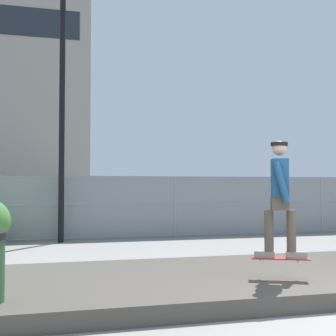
{
  "coord_description": "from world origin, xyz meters",
  "views": [
    {
      "loc": [
        -3.73,
        -4.42,
        1.56
      ],
      "look_at": [
        -1.22,
        5.17,
        1.95
      ],
      "focal_mm": 48.97,
      "sensor_mm": 36.0,
      "label": 1
    }
  ],
  "objects_px": {
    "skateboard": "(280,259)",
    "street_lamp": "(62,78)",
    "skater": "(280,192)",
    "parked_car_mid": "(194,205)"
  },
  "relations": [
    {
      "from": "skateboard",
      "to": "street_lamp",
      "type": "distance_m",
      "value": 8.72
    },
    {
      "from": "skater",
      "to": "street_lamp",
      "type": "relative_size",
      "value": 0.22
    },
    {
      "from": "skater",
      "to": "skateboard",
      "type": "bearing_deg",
      "value": -90.0
    },
    {
      "from": "skater",
      "to": "street_lamp",
      "type": "distance_m",
      "value": 8.32
    },
    {
      "from": "parked_car_mid",
      "to": "street_lamp",
      "type": "bearing_deg",
      "value": -145.62
    },
    {
      "from": "skateboard",
      "to": "skater",
      "type": "height_order",
      "value": "skater"
    },
    {
      "from": "street_lamp",
      "to": "parked_car_mid",
      "type": "xyz_separation_m",
      "value": [
        4.99,
        3.41,
        -3.75
      ]
    },
    {
      "from": "skateboard",
      "to": "parked_car_mid",
      "type": "height_order",
      "value": "parked_car_mid"
    },
    {
      "from": "street_lamp",
      "to": "skateboard",
      "type": "bearing_deg",
      "value": -68.57
    },
    {
      "from": "parked_car_mid",
      "to": "skateboard",
      "type": "bearing_deg",
      "value": -101.56
    }
  ]
}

